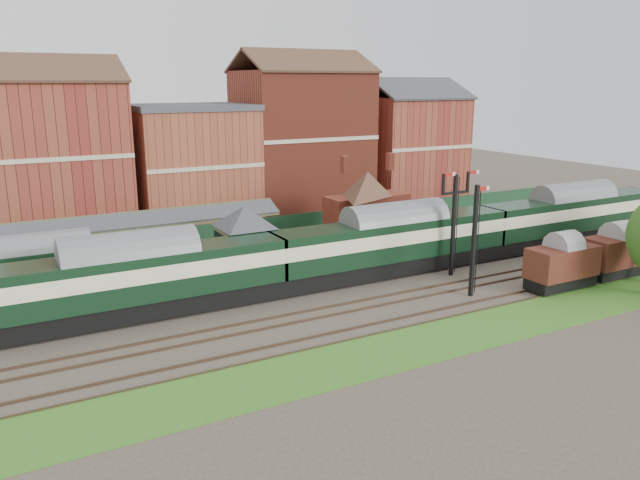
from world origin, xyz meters
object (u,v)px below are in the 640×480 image
platform_railcar (38,269)px  goods_van_a (562,264)px  semaphore_bracket (454,218)px  dmu_train (394,241)px  signal_box (245,243)px

platform_railcar → goods_van_a: 37.25m
semaphore_bracket → dmu_train: 4.93m
signal_box → platform_railcar: (-14.02, 3.25, -0.87)m
dmu_train → platform_railcar: bearing=165.6°
signal_box → semaphore_bracket: (15.04, -5.75, 1.44)m
signal_box → dmu_train: (11.24, -3.25, -0.47)m
signal_box → semaphore_bracket: semaphore_bracket is taller
semaphore_bracket → dmu_train: bearing=146.6°
signal_box → dmu_train: signal_box is taller
platform_railcar → signal_box: bearing=-13.0°
semaphore_bracket → goods_van_a: bearing=-53.5°
dmu_train → goods_van_a: size_ratio=11.06×
semaphore_bracket → goods_van_a: 8.53m
semaphore_bracket → goods_van_a: (4.81, -6.50, -2.72)m
dmu_train → platform_railcar: (-25.27, 6.50, -0.40)m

